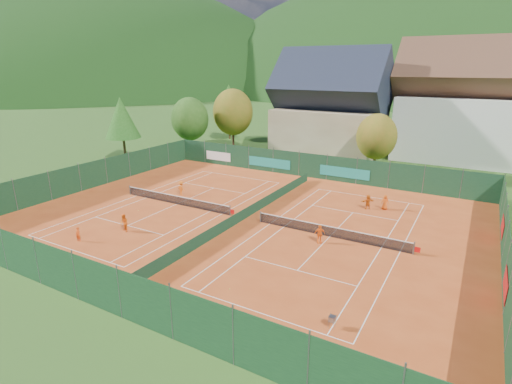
% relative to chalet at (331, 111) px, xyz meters
% --- Properties ---
extents(ground, '(600.00, 600.00, 0.00)m').
position_rel_chalet_xyz_m(ground, '(3.00, -30.00, -6.64)').
color(ground, '#284F18').
rests_on(ground, ground).
extents(clay_pad, '(40.00, 32.00, 0.01)m').
position_rel_chalet_xyz_m(clay_pad, '(3.00, -30.00, -6.62)').
color(clay_pad, '#B5451A').
rests_on(clay_pad, ground).
extents(court_markings_left, '(11.03, 23.83, 0.00)m').
position_rel_chalet_xyz_m(court_markings_left, '(-5.00, -30.00, -6.61)').
color(court_markings_left, white).
rests_on(court_markings_left, ground).
extents(court_markings_right, '(11.03, 23.83, 0.00)m').
position_rel_chalet_xyz_m(court_markings_right, '(11.00, -30.00, -6.61)').
color(court_markings_right, white).
rests_on(court_markings_right, ground).
extents(tennis_net_left, '(13.30, 0.10, 1.02)m').
position_rel_chalet_xyz_m(tennis_net_left, '(-4.85, -30.00, -6.12)').
color(tennis_net_left, '#59595B').
rests_on(tennis_net_left, ground).
extents(tennis_net_right, '(13.30, 0.10, 1.02)m').
position_rel_chalet_xyz_m(tennis_net_right, '(11.15, -30.00, -6.12)').
color(tennis_net_right, '#59595B').
rests_on(tennis_net_right, ground).
extents(court_divider, '(0.03, 28.80, 1.00)m').
position_rel_chalet_xyz_m(court_divider, '(3.00, -30.00, -6.12)').
color(court_divider, '#143722').
rests_on(court_divider, ground).
extents(fence_north, '(40.00, 0.10, 3.00)m').
position_rel_chalet_xyz_m(fence_north, '(2.54, -14.01, -5.16)').
color(fence_north, '#133620').
rests_on(fence_north, ground).
extents(fence_south, '(40.00, 0.04, 3.00)m').
position_rel_chalet_xyz_m(fence_south, '(3.00, -46.00, -5.12)').
color(fence_south, '#153A1E').
rests_on(fence_south, ground).
extents(fence_west, '(0.04, 32.00, 3.00)m').
position_rel_chalet_xyz_m(fence_west, '(-17.00, -30.00, -5.12)').
color(fence_west, '#153920').
rests_on(fence_west, ground).
extents(fence_east, '(0.09, 32.00, 3.00)m').
position_rel_chalet_xyz_m(fence_east, '(23.00, -29.95, -5.14)').
color(fence_east, '#12331A').
rests_on(fence_east, ground).
extents(chalet, '(16.20, 12.00, 16.00)m').
position_rel_chalet_xyz_m(chalet, '(0.00, 0.00, 0.00)').
color(chalet, tan).
rests_on(chalet, ground).
extents(hotel_block_a, '(21.60, 11.00, 17.25)m').
position_rel_chalet_xyz_m(hotel_block_a, '(19.00, 6.00, 0.76)').
color(hotel_block_a, silver).
rests_on(hotel_block_a, ground).
extents(tree_west_front, '(5.72, 5.72, 8.69)m').
position_rel_chalet_xyz_m(tree_west_front, '(-19.00, -10.00, -1.23)').
color(tree_west_front, '#4E301B').
rests_on(tree_west_front, ground).
extents(tree_west_mid, '(6.44, 6.44, 9.78)m').
position_rel_chalet_xyz_m(tree_west_mid, '(-15.00, -4.00, -0.56)').
color(tree_west_mid, '#452718').
rests_on(tree_west_mid, ground).
extents(tree_west_back, '(5.60, 5.60, 10.00)m').
position_rel_chalet_xyz_m(tree_west_back, '(-21.00, 4.00, 0.11)').
color(tree_west_back, '#49331A').
rests_on(tree_west_back, ground).
extents(tree_center, '(5.01, 5.01, 7.60)m').
position_rel_chalet_xyz_m(tree_center, '(9.00, -8.00, -1.91)').
color(tree_center, '#483219').
rests_on(tree_center, ground).
extents(tree_west_side, '(5.04, 5.04, 9.00)m').
position_rel_chalet_xyz_m(tree_west_side, '(-25.00, -18.00, -0.56)').
color(tree_west_side, '#472F19').
rests_on(tree_west_side, ground).
extents(mountain_backdrop, '(820.00, 530.00, 242.00)m').
position_rel_chalet_xyz_m(mountain_backdrop, '(31.54, 203.48, -46.26)').
color(mountain_backdrop, black).
rests_on(mountain_backdrop, ground).
extents(ball_hopper, '(0.34, 0.34, 0.80)m').
position_rel_chalet_xyz_m(ball_hopper, '(15.11, -41.15, -6.07)').
color(ball_hopper, slate).
rests_on(ball_hopper, ground).
extents(loose_ball_0, '(0.07, 0.07, 0.07)m').
position_rel_chalet_xyz_m(loose_ball_0, '(-6.91, -33.28, -6.59)').
color(loose_ball_0, '#CCD833').
rests_on(loose_ball_0, ground).
extents(loose_ball_1, '(0.07, 0.07, 0.07)m').
position_rel_chalet_xyz_m(loose_ball_1, '(8.35, -40.67, -6.59)').
color(loose_ball_1, '#CCD833').
rests_on(loose_ball_1, ground).
extents(player_left_near, '(0.48, 0.36, 1.19)m').
position_rel_chalet_xyz_m(player_left_near, '(-5.86, -40.61, -6.03)').
color(player_left_near, '#E94F14').
rests_on(player_left_near, ground).
extents(player_left_mid, '(0.91, 0.81, 1.54)m').
position_rel_chalet_xyz_m(player_left_mid, '(-4.21, -37.44, -5.86)').
color(player_left_mid, orange).
rests_on(player_left_mid, ground).
extents(player_left_far, '(1.09, 0.78, 1.52)m').
position_rel_chalet_xyz_m(player_left_far, '(-6.54, -27.36, -5.86)').
color(player_left_far, orange).
rests_on(player_left_far, ground).
extents(player_right_near, '(0.93, 0.84, 1.51)m').
position_rel_chalet_xyz_m(player_right_near, '(10.67, -31.50, -5.87)').
color(player_right_near, orange).
rests_on(player_right_near, ground).
extents(player_right_far_a, '(0.85, 0.70, 1.48)m').
position_rel_chalet_xyz_m(player_right_far_a, '(13.36, -21.22, -5.88)').
color(player_right_far_a, '#DC5413').
rests_on(player_right_far_a, ground).
extents(player_right_far_b, '(1.28, 1.22, 1.44)m').
position_rel_chalet_xyz_m(player_right_far_b, '(11.89, -21.89, -5.90)').
color(player_right_far_b, orange).
rests_on(player_right_far_b, ground).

